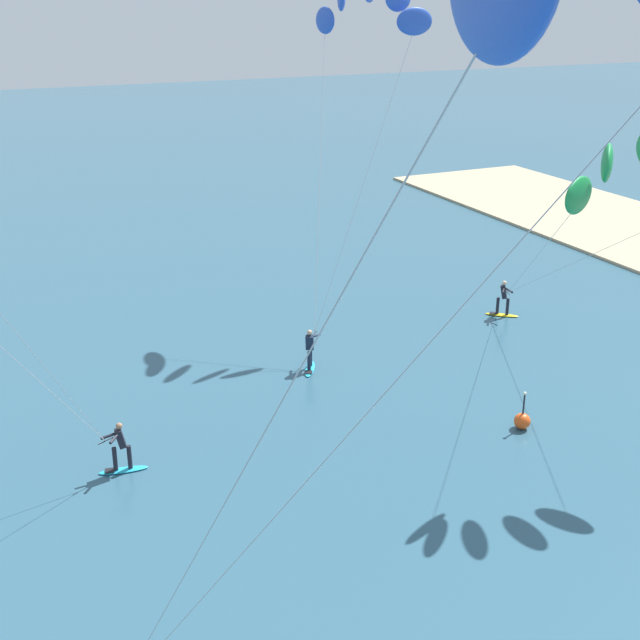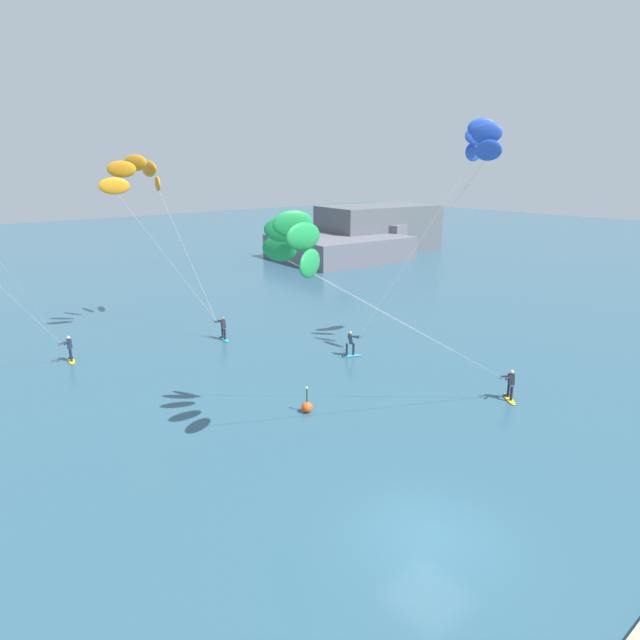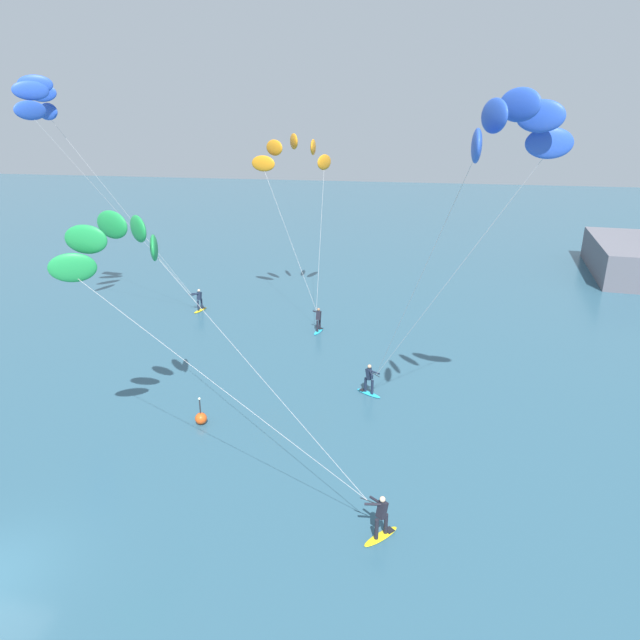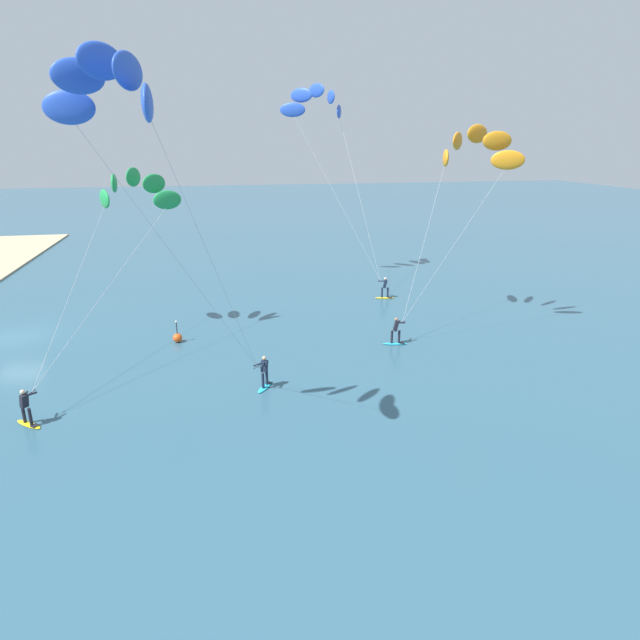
# 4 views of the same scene
# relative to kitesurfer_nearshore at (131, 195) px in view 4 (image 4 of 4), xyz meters

# --- Properties ---
(ground_plane) EXTENTS (240.00, 240.00, 0.00)m
(ground_plane) POSITION_rel_kitesurfer_nearshore_xyz_m (-1.17, -8.03, -8.63)
(ground_plane) COLOR #2D566B
(kitesurfer_nearshore) EXTENTS (13.31, 7.34, 10.19)m
(kitesurfer_nearshore) POSITION_rel_kitesurfer_nearshore_xyz_m (0.00, 0.00, 0.00)
(kitesurfer_nearshore) COLOR yellow
(kitesurfer_nearshore) RESTS_ON ground
(kitesurfer_mid_water) EXTENTS (8.16, 7.85, 14.48)m
(kitesurfer_mid_water) POSITION_rel_kitesurfer_nearshore_xyz_m (14.05, 1.72, 4.11)
(kitesurfer_mid_water) COLOR #23ADD1
(kitesurfer_mid_water) RESTS_ON ground
(kitesurfer_far_out) EXTENTS (6.24, 8.46, 12.60)m
(kitesurfer_far_out) POSITION_rel_kitesurfer_nearshore_xyz_m (1.75, 20.34, 2.27)
(kitesurfer_far_out) COLOR #23ADD1
(kitesurfer_far_out) RESTS_ON ground
(kitesurfer_downwind) EXTENTS (10.40, 7.77, 16.10)m
(kitesurfer_downwind) POSITION_rel_kitesurfer_nearshore_xyz_m (-12.71, 13.63, 5.62)
(kitesurfer_downwind) COLOR yellow
(kitesurfer_downwind) RESTS_ON ground
(marker_buoy) EXTENTS (0.56, 0.56, 1.38)m
(marker_buoy) POSITION_rel_kitesurfer_nearshore_xyz_m (1.68, 2.01, -8.33)
(marker_buoy) COLOR #EA5119
(marker_buoy) RESTS_ON ground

